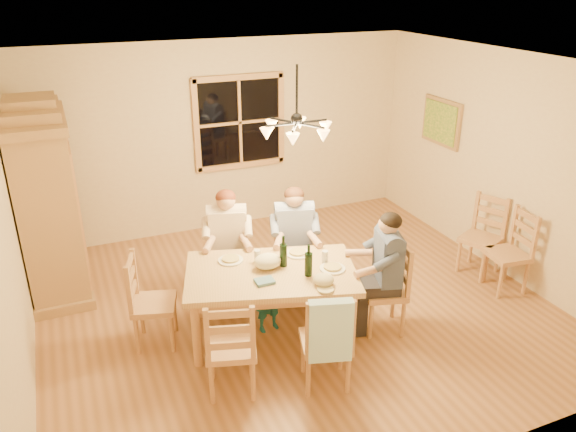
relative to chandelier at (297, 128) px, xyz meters
name	(u,v)px	position (x,y,z in m)	size (l,w,h in m)	color
floor	(295,306)	(0.00, 0.00, -2.08)	(5.50, 5.50, 0.00)	#925E35
ceiling	(297,64)	(0.00, 0.00, 0.62)	(5.50, 5.00, 0.02)	white
wall_back	(226,137)	(0.00, 2.50, -0.73)	(5.50, 0.02, 2.70)	beige
wall_left	(8,241)	(-2.75, 0.00, -0.73)	(0.02, 5.00, 2.70)	beige
wall_right	(502,164)	(2.75, 0.00, -0.73)	(0.02, 5.00, 2.70)	beige
window	(240,122)	(0.20, 2.47, -0.53)	(1.30, 0.06, 1.30)	black
painting	(441,122)	(2.71, 1.20, -0.48)	(0.06, 0.78, 0.64)	#9D7244
chandelier	(297,128)	(0.00, 0.00, 0.00)	(0.77, 0.68, 0.71)	black
armoire	(49,206)	(-2.42, 1.50, -1.02)	(0.66, 1.40, 2.30)	#9D7244
dining_table	(271,280)	(-0.45, -0.40, -1.42)	(1.92, 1.48, 0.76)	#AB8B4C
chair_far_left	(229,274)	(-0.63, 0.49, -1.77)	(0.54, 0.53, 0.99)	#BA7C52
chair_far_right	(294,270)	(0.10, 0.27, -1.77)	(0.54, 0.53, 0.99)	#BA7C52
chair_near_left	(232,362)	(-1.08, -1.05, -1.77)	(0.54, 0.53, 0.99)	#BA7C52
chair_near_right	(325,355)	(-0.27, -1.29, -1.77)	(0.54, 0.53, 0.99)	#BA7C52
chair_end_left	(156,317)	(-1.58, -0.07, -1.77)	(0.53, 0.54, 0.99)	#BA7C52
chair_end_right	(383,303)	(0.68, -0.74, -1.77)	(0.53, 0.54, 0.99)	#BA7C52
adult_woman	(227,232)	(-0.63, 0.49, -1.24)	(0.48, 0.51, 0.87)	beige
adult_plaid_man	(294,229)	(0.10, 0.27, -1.24)	(0.48, 0.51, 0.87)	#324289
adult_slate_man	(386,258)	(0.68, -0.74, -1.24)	(0.51, 0.48, 0.87)	#454F6E
towel	(330,331)	(-0.32, -1.47, -1.38)	(0.38, 0.10, 0.58)	#B3E0F2
wine_bottle_a	(283,251)	(-0.29, -0.35, -1.15)	(0.08, 0.08, 0.33)	black
wine_bottle_b	(309,260)	(-0.14, -0.63, -1.15)	(0.08, 0.08, 0.33)	black
plate_woman	(231,260)	(-0.76, -0.05, -1.31)	(0.26, 0.26, 0.02)	white
plate_plaid	(298,254)	(-0.06, -0.18, -1.31)	(0.26, 0.26, 0.02)	white
plate_slate	(332,269)	(0.13, -0.61, -1.31)	(0.26, 0.26, 0.02)	white
wine_glass_a	(257,256)	(-0.51, -0.18, -1.25)	(0.06, 0.06, 0.14)	silver
wine_glass_b	(325,257)	(0.12, -0.46, -1.25)	(0.06, 0.06, 0.14)	silver
cap	(324,280)	(-0.08, -0.85, -1.26)	(0.20, 0.20, 0.11)	#CABC86
napkin	(265,281)	(-0.59, -0.59, -1.30)	(0.18, 0.14, 0.03)	#547E9B
cloth_bundle	(267,261)	(-0.46, -0.33, -1.24)	(0.28, 0.22, 0.15)	beige
child	(269,295)	(-0.43, -0.30, -1.65)	(0.31, 0.20, 0.85)	#175D68
chair_spare_front	(505,266)	(2.45, -0.60, -1.77)	(0.47, 0.49, 0.99)	#BA7C52
chair_spare_back	(479,250)	(2.45, -0.15, -1.77)	(0.57, 0.58, 0.99)	#BA7C52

